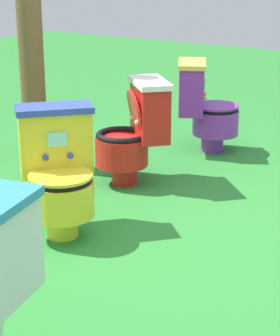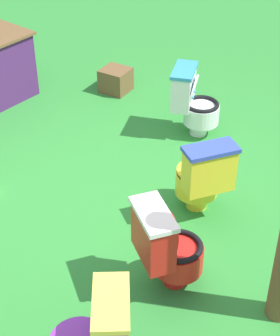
% 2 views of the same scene
% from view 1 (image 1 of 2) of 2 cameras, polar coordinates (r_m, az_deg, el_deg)
% --- Properties ---
extents(ground, '(14.00, 14.00, 0.00)m').
position_cam_1_polar(ground, '(3.63, 4.90, -6.49)').
color(ground, '#2D8433').
extents(toilet_red, '(0.63, 0.63, 0.73)m').
position_cam_1_polar(toilet_red, '(4.37, -0.48, 3.31)').
color(toilet_red, red).
rests_on(toilet_red, ground).
extents(toilet_yellow, '(0.63, 0.63, 0.73)m').
position_cam_1_polar(toilet_yellow, '(3.62, -7.31, -0.29)').
color(toilet_yellow, yellow).
rests_on(toilet_yellow, ground).
extents(toilet_purple, '(0.58, 0.62, 0.73)m').
position_cam_1_polar(toilet_purple, '(5.13, 5.84, 5.55)').
color(toilet_purple, purple).
rests_on(toilet_purple, ground).
extents(wooden_post, '(0.18, 0.18, 1.96)m').
position_cam_1_polar(wooden_post, '(4.68, -9.84, 11.68)').
color(wooden_post, brown).
rests_on(wooden_post, ground).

